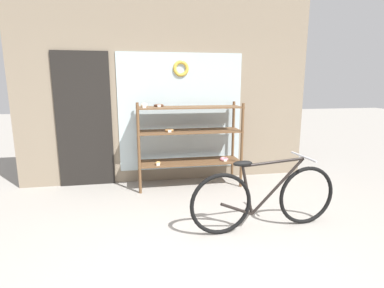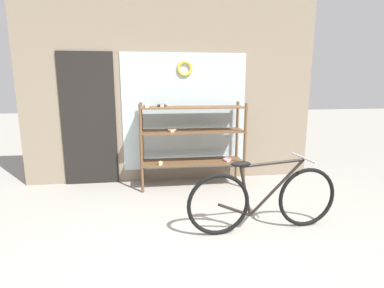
{
  "view_description": "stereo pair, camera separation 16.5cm",
  "coord_description": "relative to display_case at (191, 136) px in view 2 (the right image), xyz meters",
  "views": [
    {
      "loc": [
        -0.52,
        -2.31,
        1.63
      ],
      "look_at": [
        0.14,
        1.26,
        0.88
      ],
      "focal_mm": 28.0,
      "sensor_mm": 36.0,
      "label": 1
    },
    {
      "loc": [
        -0.36,
        -2.33,
        1.63
      ],
      "look_at": [
        0.14,
        1.26,
        0.88
      ],
      "focal_mm": 28.0,
      "sensor_mm": 36.0,
      "label": 2
    }
  ],
  "objects": [
    {
      "name": "ground_plane",
      "position": [
        -0.27,
        -2.24,
        -0.82
      ],
      "size": [
        30.0,
        30.0,
        0.0
      ],
      "primitive_type": "plane",
      "color": "gray"
    },
    {
      "name": "storefront_facade",
      "position": [
        -0.31,
        0.38,
        0.83
      ],
      "size": [
        4.76,
        0.13,
        3.39
      ],
      "color": "gray",
      "rests_on": "ground_plane"
    },
    {
      "name": "display_case",
      "position": [
        0.0,
        0.0,
        0.0
      ],
      "size": [
        1.62,
        0.48,
        1.34
      ],
      "color": "brown",
      "rests_on": "ground_plane"
    },
    {
      "name": "bicycle",
      "position": [
        0.59,
        -1.6,
        -0.45
      ],
      "size": [
        1.74,
        0.46,
        0.83
      ],
      "rotation": [
        0.0,
        0.0,
        0.06
      ],
      "color": "black",
      "rests_on": "ground_plane"
    }
  ]
}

